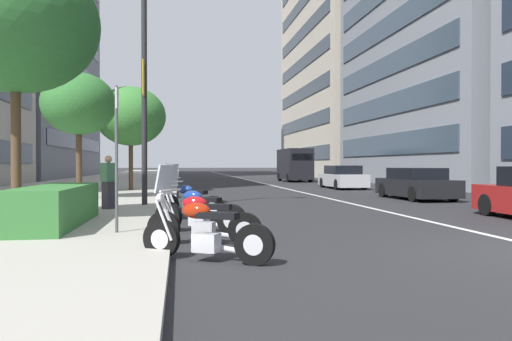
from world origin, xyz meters
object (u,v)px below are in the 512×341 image
(car_following_behind, at_px, (342,178))
(street_tree_mid_sidewalk, at_px, (79,104))
(motorcycle_nearest_camera, at_px, (201,221))
(parking_sign_by_curb, at_px, (117,145))
(motorcycle_mid_row, at_px, (197,213))
(motorcycle_second_in_row, at_px, (189,202))
(street_lamp_with_banners, at_px, (153,66))
(motorcycle_by_sign_pole, at_px, (204,233))
(delivery_van_ahead, at_px, (295,164))
(street_tree_far_plaza, at_px, (131,116))
(pedestrian_on_plaza, at_px, (108,182))
(car_far_down_avenue, at_px, (416,184))
(street_tree_near_plaza_corner, at_px, (15,23))

(car_following_behind, distance_m, street_tree_mid_sidewalk, 16.47)
(motorcycle_nearest_camera, xyz_separation_m, parking_sign_by_curb, (0.86, 1.58, 1.40))
(motorcycle_mid_row, xyz_separation_m, street_tree_mid_sidewalk, (9.15, 4.18, 3.33))
(motorcycle_second_in_row, height_order, street_lamp_with_banners, street_lamp_with_banners)
(motorcycle_by_sign_pole, distance_m, street_lamp_with_banners, 9.91)
(delivery_van_ahead, bearing_deg, street_tree_far_plaza, 140.37)
(motorcycle_mid_row, relative_size, parking_sign_by_curb, 0.67)
(motorcycle_mid_row, xyz_separation_m, pedestrian_on_plaza, (4.54, 2.45, 0.50))
(car_far_down_avenue, xyz_separation_m, pedestrian_on_plaza, (-4.29, 11.89, 0.31))
(street_lamp_with_banners, xyz_separation_m, street_tree_mid_sidewalk, (3.25, 2.97, -0.90))
(motorcycle_mid_row, xyz_separation_m, delivery_van_ahead, (30.12, -9.27, 1.03))
(street_lamp_with_banners, bearing_deg, parking_sign_by_curb, 176.94)
(motorcycle_by_sign_pole, relative_size, motorcycle_second_in_row, 1.11)
(car_far_down_avenue, xyz_separation_m, street_tree_far_plaza, (6.38, 12.28, 3.28))
(motorcycle_mid_row, bearing_deg, motorcycle_second_in_row, -51.83)
(motorcycle_by_sign_pole, height_order, pedestrian_on_plaza, pedestrian_on_plaza)
(car_following_behind, height_order, street_tree_mid_sidewalk, street_tree_mid_sidewalk)
(parking_sign_by_curb, distance_m, street_lamp_with_banners, 7.16)
(street_tree_mid_sidewalk, relative_size, street_tree_far_plaza, 0.91)
(parking_sign_by_curb, distance_m, street_tree_mid_sidewalk, 10.34)
(motorcycle_second_in_row, height_order, car_following_behind, motorcycle_second_in_row)
(car_far_down_avenue, height_order, delivery_van_ahead, delivery_van_ahead)
(motorcycle_mid_row, xyz_separation_m, street_lamp_with_banners, (5.90, 1.22, 4.22))
(motorcycle_by_sign_pole, relative_size, motorcycle_mid_row, 1.03)
(motorcycle_nearest_camera, height_order, pedestrian_on_plaza, pedestrian_on_plaza)
(street_tree_mid_sidewalk, bearing_deg, pedestrian_on_plaza, -159.39)
(motorcycle_nearest_camera, bearing_deg, street_tree_mid_sidewalk, -48.23)
(delivery_van_ahead, xyz_separation_m, parking_sign_by_curb, (-30.78, 10.84, 0.36))
(car_far_down_avenue, bearing_deg, street_tree_mid_sidewalk, 87.99)
(street_tree_near_plaza_corner, xyz_separation_m, street_tree_far_plaza, (13.63, -1.25, -0.79))
(motorcycle_second_in_row, relative_size, parking_sign_by_curb, 0.62)
(street_tree_near_plaza_corner, xyz_separation_m, pedestrian_on_plaza, (2.96, -1.64, -3.76))
(pedestrian_on_plaza, bearing_deg, motorcycle_by_sign_pole, -36.06)
(car_following_behind, xyz_separation_m, street_tree_far_plaza, (-2.79, 12.19, 3.25))
(car_following_behind, height_order, pedestrian_on_plaza, pedestrian_on_plaza)
(motorcycle_second_in_row, bearing_deg, parking_sign_by_curb, 106.35)
(street_lamp_with_banners, relative_size, street_tree_mid_sidewalk, 1.57)
(car_far_down_avenue, bearing_deg, street_lamp_with_banners, 104.72)
(motorcycle_second_in_row, distance_m, car_following_behind, 17.90)
(delivery_van_ahead, xyz_separation_m, pedestrian_on_plaza, (-25.58, 11.72, -0.53))
(street_tree_near_plaza_corner, bearing_deg, car_following_behind, -39.32)
(motorcycle_by_sign_pole, bearing_deg, delivery_van_ahead, -76.45)
(parking_sign_by_curb, bearing_deg, motorcycle_mid_row, -67.06)
(parking_sign_by_curb, relative_size, street_tree_far_plaza, 0.54)
(motorcycle_nearest_camera, height_order, car_far_down_avenue, motorcycle_nearest_camera)
(motorcycle_second_in_row, height_order, street_tree_far_plaza, street_tree_far_plaza)
(motorcycle_nearest_camera, xyz_separation_m, car_far_down_avenue, (10.35, -9.43, 0.19))
(motorcycle_second_in_row, xyz_separation_m, delivery_van_ahead, (27.31, -9.39, 1.03))
(delivery_van_ahead, relative_size, pedestrian_on_plaza, 3.22)
(motorcycle_mid_row, bearing_deg, motorcycle_nearest_camera, 126.44)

